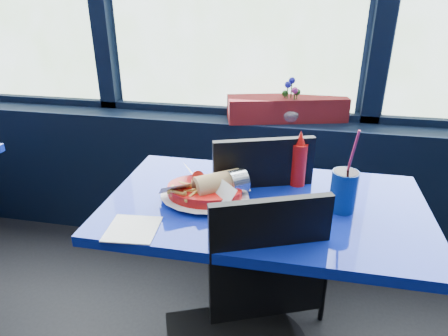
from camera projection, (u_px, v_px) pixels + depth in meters
window_sill at (229, 179)px, 2.48m from camera, size 5.00×0.26×0.80m
near_table at (263, 242)px, 1.59m from camera, size 1.20×0.70×0.75m
chair_near_front at (249, 321)px, 1.27m from camera, size 0.54×0.54×0.91m
chair_near_back at (273, 215)px, 1.82m from camera, size 0.55×0.55×0.95m
planter_box at (287, 108)px, 2.25m from camera, size 0.69×0.33×0.13m
flower_vase at (290, 109)px, 2.21m from camera, size 0.15×0.15×0.25m
food_basket at (206, 190)px, 1.52m from camera, size 0.34×0.34×0.11m
ketchup_bottle at (299, 161)px, 1.61m from camera, size 0.06×0.06×0.23m
soda_cup at (344, 190)px, 1.43m from camera, size 0.10×0.10×0.32m
napkin at (133, 229)px, 1.34m from camera, size 0.18×0.18×0.00m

